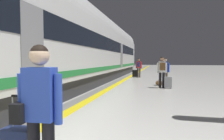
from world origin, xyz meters
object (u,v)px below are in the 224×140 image
(passenger_mid, at_px, (165,69))
(high_speed_train, at_px, (72,41))
(passenger_near, at_px, (162,69))
(duffel_bag_mid, at_px, (159,83))
(passenger_far, at_px, (139,66))
(suitcase_far, at_px, (135,73))
(traveller_foreground, at_px, (39,108))
(suitcase_near, at_px, (168,82))

(passenger_mid, bearing_deg, high_speed_train, -156.73)
(passenger_near, relative_size, duffel_bag_mid, 3.83)
(passenger_far, relative_size, suitcase_far, 1.59)
(passenger_near, bearing_deg, passenger_mid, 80.59)
(passenger_near, relative_size, suitcase_far, 1.62)
(high_speed_train, relative_size, suitcase_far, 33.07)
(passenger_near, distance_m, suitcase_far, 6.22)
(passenger_near, xyz_separation_m, suitcase_far, (-2.17, 5.79, -0.65))
(high_speed_train, bearing_deg, suitcase_far, 69.05)
(traveller_foreground, distance_m, duffel_bag_mid, 9.73)
(traveller_foreground, bearing_deg, suitcase_far, 92.82)
(passenger_near, bearing_deg, suitcase_far, 110.54)
(high_speed_train, xyz_separation_m, passenger_far, (2.91, 6.91, -1.53))
(suitcase_near, relative_size, suitcase_far, 0.59)
(traveller_foreground, xyz_separation_m, suitcase_near, (1.77, 8.55, -0.63))
(traveller_foreground, bearing_deg, passenger_far, 91.56)
(traveller_foreground, xyz_separation_m, passenger_far, (-0.40, 14.60, 0.01))
(passenger_far, bearing_deg, duffel_bag_mid, -70.94)
(suitcase_far, bearing_deg, passenger_far, 21.69)
(suitcase_far, bearing_deg, duffel_bag_mid, -67.24)
(passenger_mid, xyz_separation_m, duffel_bag_mid, (-0.32, -0.22, -0.81))
(passenger_far, bearing_deg, suitcase_far, -158.31)
(high_speed_train, height_order, duffel_bag_mid, high_speed_train)
(passenger_near, distance_m, passenger_far, 6.20)
(high_speed_train, relative_size, passenger_far, 20.86)
(traveller_foreground, distance_m, passenger_far, 14.60)
(high_speed_train, bearing_deg, passenger_near, 11.70)
(suitcase_near, relative_size, duffel_bag_mid, 1.40)
(traveller_foreground, height_order, passenger_mid, traveller_foreground)
(traveller_foreground, distance_m, passenger_near, 8.80)
(traveller_foreground, bearing_deg, high_speed_train, 113.28)
(high_speed_train, xyz_separation_m, suitcase_far, (2.60, 6.78, -2.15))
(passenger_far, bearing_deg, passenger_mid, -66.83)
(high_speed_train, relative_size, suitcase_near, 55.94)
(suitcase_near, bearing_deg, passenger_far, 109.75)
(duffel_bag_mid, bearing_deg, high_speed_train, -157.61)
(passenger_mid, height_order, passenger_far, passenger_far)
(suitcase_far, bearing_deg, passenger_mid, -63.08)
(suitcase_near, bearing_deg, suitcase_far, 112.79)
(high_speed_train, relative_size, duffel_bag_mid, 78.10)
(traveller_foreground, xyz_separation_m, passenger_near, (1.46, 8.68, 0.04))
(high_speed_train, bearing_deg, duffel_bag_mid, 22.39)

